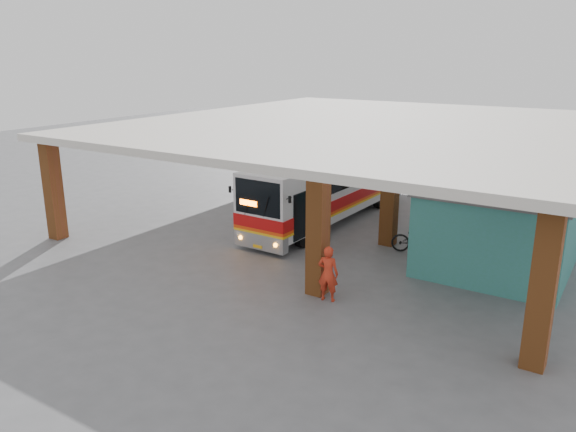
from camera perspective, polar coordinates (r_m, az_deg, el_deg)
The scene contains 8 objects.
ground at distance 22.99m, azimuth 0.20°, elevation -3.61°, with size 90.00×90.00×0.00m, color #515154.
brick_columns at distance 25.99m, azimuth 8.84°, elevation 3.54°, with size 20.10×21.60×4.35m.
canopy_roof at distance 27.32m, azimuth 8.56°, elevation 9.12°, with size 21.00×23.00×0.30m, color beige.
shop_building at distance 23.46m, azimuth 21.37°, elevation -0.33°, with size 5.20×8.20×3.11m.
coach_bus at distance 26.86m, azimuth 4.31°, elevation 3.05°, with size 2.69×11.78×3.42m.
motorcycle at distance 23.25m, azimuth 13.17°, elevation -2.31°, with size 0.77×2.20×1.16m, color black.
pedestrian at distance 18.29m, azimuth 4.10°, elevation -5.86°, with size 0.68×0.45×1.87m, color red.
red_chair at distance 28.60m, azimuth 17.30°, elevation 0.42°, with size 0.48×0.48×0.80m.
Camera 1 is at (11.62, -18.23, 7.80)m, focal length 35.00 mm.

